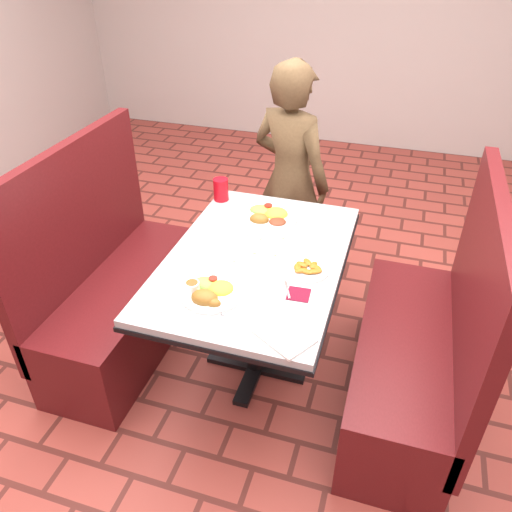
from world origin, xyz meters
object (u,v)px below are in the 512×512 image
Objects in this scene: booth_bench_left at (119,295)px; red_tumbler at (221,189)px; diner_person at (290,181)px; plantain_plate at (308,269)px; booth_bench_right at (416,357)px; dining_table at (256,273)px; near_dinner_plate at (210,290)px; far_dinner_plate at (269,214)px.

booth_bench_left is 9.64× the size of red_tumbler.
booth_bench_left is at bearing 70.81° from diner_person.
booth_bench_right is at bearing 5.25° from plantain_plate.
dining_table is 0.84× the size of diner_person.
dining_table is 0.37m from near_dinner_plate.
diner_person reaches higher than red_tumbler.
diner_person reaches higher than dining_table.
diner_person reaches higher than booth_bench_left.
booth_bench_right is at bearing 0.00° from booth_bench_left.
booth_bench_right is 0.83× the size of diner_person.
booth_bench_left is 1.00× the size of booth_bench_right.
far_dinner_plate is (-0.04, 0.35, 0.12)m from dining_table.
near_dinner_plate is at bearing -25.67° from booth_bench_left.
near_dinner_plate is at bearing -94.54° from far_dinner_plate.
near_dinner_plate is at bearing -105.74° from dining_table.
diner_person reaches higher than far_dinner_plate.
red_tumbler is (-0.36, 0.48, 0.16)m from dining_table.
red_tumbler is (-1.15, 0.48, 0.48)m from booth_bench_right.
plantain_plate is 0.81m from red_tumbler.
plantain_plate is (1.06, -0.05, 0.43)m from booth_bench_left.
booth_bench_left is at bearing -155.07° from far_dinner_plate.
near_dinner_plate is 0.87× the size of far_dinner_plate.
red_tumbler is at bearing 138.97° from plantain_plate.
plantain_plate is (0.35, 0.29, -0.02)m from near_dinner_plate.
red_tumbler is at bearing 157.27° from booth_bench_right.
booth_bench_left is at bearing 177.30° from plantain_plate.
booth_bench_left reaches higher than dining_table.
red_tumbler is (-0.26, 0.82, 0.03)m from near_dinner_plate.
far_dinner_plate reaches higher than plantain_plate.
booth_bench_left is (-0.80, 0.00, -0.32)m from dining_table.
booth_bench_left is 3.98× the size of far_dinner_plate.
plantain_plate is 1.51× the size of red_tumbler.
far_dinner_plate is (-0.84, 0.35, 0.45)m from booth_bench_right.
far_dinner_plate is (0.05, 0.69, -0.00)m from near_dinner_plate.
diner_person is 0.99m from plantain_plate.
near_dinner_plate is 0.46m from plantain_plate.
far_dinner_plate is at bearing 96.54° from dining_table.
booth_bench_left is at bearing -132.49° from red_tumbler.
booth_bench_left reaches higher than plantain_plate.
dining_table is 1.01× the size of booth_bench_right.
far_dinner_plate is at bearing 85.46° from near_dinner_plate.
red_tumbler reaches higher than plantain_plate.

